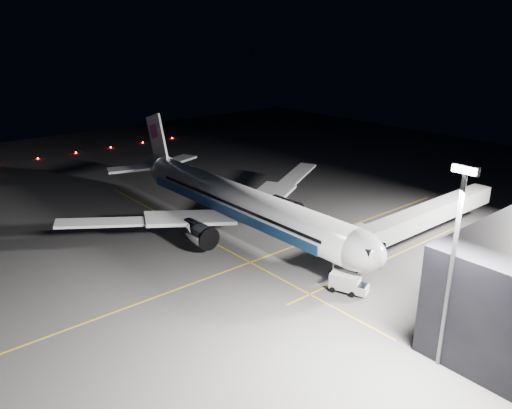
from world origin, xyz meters
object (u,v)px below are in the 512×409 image
object	(u,v)px
service_truck	(348,283)
safety_cone_a	(264,226)
safety_cone_b	(299,213)
jet_bridge	(421,218)
floodlight_mast_south	(454,252)
baggage_tug	(291,217)
safety_cone_c	(271,201)
airliner	(236,201)

from	to	relation	value
service_truck	safety_cone_a	distance (m)	24.37
safety_cone_a	safety_cone_b	xyz separation A→B (m)	(-0.55, 8.87, 0.07)
jet_bridge	floodlight_mast_south	bearing A→B (deg)	-53.21
baggage_tug	safety_cone_b	bearing A→B (deg)	134.59
floodlight_mast_south	service_truck	world-z (taller)	floodlight_mast_south
safety_cone_a	safety_cone_b	size ratio (longest dim) A/B	0.79
jet_bridge	safety_cone_c	bearing A→B (deg)	-172.30
baggage_tug	safety_cone_c	distance (m)	10.91
floodlight_mast_south	baggage_tug	size ratio (longest dim) A/B	6.28
jet_bridge	safety_cone_c	size ratio (longest dim) A/B	54.07
service_truck	baggage_tug	size ratio (longest dim) A/B	1.57
jet_bridge	service_truck	size ratio (longest dim) A/B	6.66
service_truck	safety_cone_a	world-z (taller)	service_truck
airliner	safety_cone_b	size ratio (longest dim) A/B	93.90
safety_cone_a	safety_cone_b	world-z (taller)	safety_cone_b
baggage_tug	safety_cone_b	size ratio (longest dim) A/B	5.04
jet_bridge	safety_cone_c	distance (m)	30.57
jet_bridge	floodlight_mast_south	size ratio (longest dim) A/B	1.66
safety_cone_b	jet_bridge	bearing A→B (deg)	13.02
floodlight_mast_south	safety_cone_b	bearing A→B (deg)	154.11
airliner	floodlight_mast_south	world-z (taller)	floodlight_mast_south
baggage_tug	jet_bridge	bearing A→B (deg)	44.93
safety_cone_b	service_truck	bearing A→B (deg)	-31.77
service_truck	baggage_tug	xyz separation A→B (m)	(-22.72, 11.53, -0.42)
floodlight_mast_south	baggage_tug	world-z (taller)	floodlight_mast_south
jet_bridge	safety_cone_c	world-z (taller)	jet_bridge
jet_bridge	service_truck	world-z (taller)	jet_bridge
jet_bridge	floodlight_mast_south	world-z (taller)	floodlight_mast_south
airliner	service_truck	world-z (taller)	airliner
safety_cone_b	safety_cone_c	bearing A→B (deg)	174.07
service_truck	safety_cone_b	xyz separation A→B (m)	(-24.12, 14.94, -0.99)
baggage_tug	safety_cone_c	xyz separation A→B (m)	(-10.00, 4.30, -0.58)
safety_cone_b	safety_cone_c	xyz separation A→B (m)	(-8.60, 0.89, -0.01)
floodlight_mast_south	safety_cone_b	distance (m)	45.42
service_truck	airliner	bearing A→B (deg)	154.31
safety_cone_c	safety_cone_a	bearing A→B (deg)	-46.88
floodlight_mast_south	safety_cone_b	world-z (taller)	floodlight_mast_south
baggage_tug	safety_cone_c	bearing A→B (deg)	178.96
service_truck	baggage_tug	world-z (taller)	service_truck
service_truck	safety_cone_b	bearing A→B (deg)	126.60
jet_bridge	safety_cone_a	bearing A→B (deg)	-146.46
floodlight_mast_south	safety_cone_a	size ratio (longest dim) A/B	40.15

